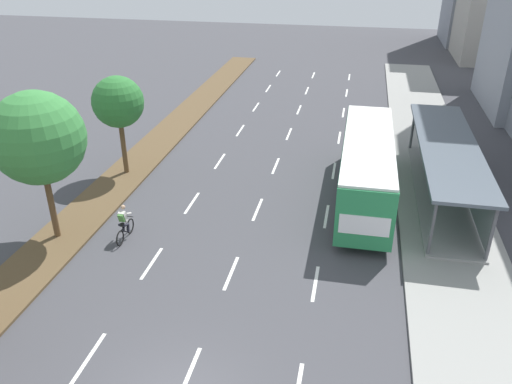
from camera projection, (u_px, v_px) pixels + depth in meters
name	position (u px, v px, depth m)	size (l,w,h in m)	color
median_strip	(159.00, 142.00, 34.19)	(2.60, 52.00, 0.12)	brown
sidewalk_right	(431.00, 163.00, 31.05)	(4.50, 52.00, 0.15)	gray
lane_divider_left	(220.00, 161.00, 31.52)	(0.14, 46.79, 0.01)	white
lane_divider_center	(276.00, 166.00, 30.90)	(0.14, 46.79, 0.01)	white
lane_divider_right	(334.00, 171.00, 30.27)	(0.14, 46.79, 0.01)	white
bus_shelter	(451.00, 165.00, 26.46)	(2.90, 13.21, 2.86)	gray
bus	(367.00, 163.00, 26.13)	(2.54, 11.29, 3.37)	#28844C
cyclist	(124.00, 224.00, 23.22)	(0.46, 1.82, 1.71)	black
median_tree_second	(38.00, 138.00, 21.43)	(4.00, 4.00, 6.80)	brown
median_tree_third	(118.00, 102.00, 27.95)	(2.84, 2.84, 5.63)	brown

